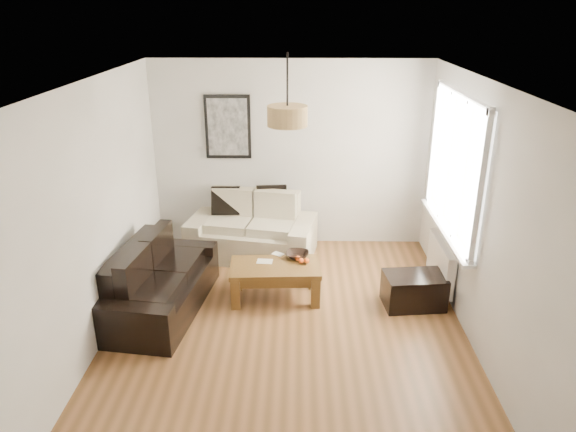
{
  "coord_description": "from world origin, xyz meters",
  "views": [
    {
      "loc": [
        0.11,
        -4.91,
        3.25
      ],
      "look_at": [
        0.0,
        0.6,
        1.05
      ],
      "focal_mm": 33.15,
      "sensor_mm": 36.0,
      "label": 1
    }
  ],
  "objects_px": {
    "loveseat_cream": "(252,227)",
    "sofa_leather": "(160,280)",
    "ottoman": "(414,290)",
    "coffee_table": "(275,282)"
  },
  "relations": [
    {
      "from": "sofa_leather",
      "to": "ottoman",
      "type": "relative_size",
      "value": 2.56
    },
    {
      "from": "coffee_table",
      "to": "ottoman",
      "type": "distance_m",
      "value": 1.61
    },
    {
      "from": "coffee_table",
      "to": "ottoman",
      "type": "bearing_deg",
      "value": -4.91
    },
    {
      "from": "loveseat_cream",
      "to": "ottoman",
      "type": "distance_m",
      "value": 2.38
    },
    {
      "from": "ottoman",
      "to": "coffee_table",
      "type": "bearing_deg",
      "value": 175.09
    },
    {
      "from": "coffee_table",
      "to": "loveseat_cream",
      "type": "bearing_deg",
      "value": 107.48
    },
    {
      "from": "sofa_leather",
      "to": "ottoman",
      "type": "bearing_deg",
      "value": -79.69
    },
    {
      "from": "sofa_leather",
      "to": "loveseat_cream",
      "type": "bearing_deg",
      "value": -24.6
    },
    {
      "from": "loveseat_cream",
      "to": "sofa_leather",
      "type": "xyz_separation_m",
      "value": [
        -0.91,
        -1.44,
        -0.04
      ]
    },
    {
      "from": "loveseat_cream",
      "to": "ottoman",
      "type": "xyz_separation_m",
      "value": [
        1.97,
        -1.31,
        -0.22
      ]
    }
  ]
}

